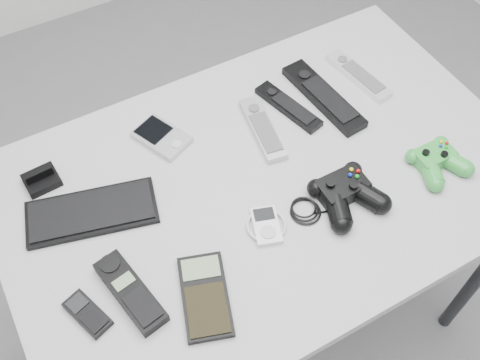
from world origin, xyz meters
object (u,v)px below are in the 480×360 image
pda_keyboard (92,212)px  pda (162,137)px  remote_silver_a (263,128)px  controller_black (346,192)px  remote_silver_b (358,75)px  mobile_phone (87,314)px  cordless_handset (130,292)px  remote_black_b (324,96)px  mp3_player (266,225)px  desk (265,196)px  remote_black_a (288,106)px  calculator (205,296)px  controller_green (437,160)px

pda_keyboard → pda: pda is taller
remote_silver_a → controller_black: 0.26m
pda_keyboard → remote_silver_a: bearing=17.8°
remote_silver_a → controller_black: (0.06, -0.26, 0.01)m
remote_silver_b → pda_keyboard: bearing=177.3°
mobile_phone → controller_black: size_ratio=0.40×
mobile_phone → cordless_handset: size_ratio=0.55×
pda → remote_silver_a: (0.22, -0.09, 0.00)m
mobile_phone → remote_black_b: bearing=0.3°
cordless_handset → mp3_player: bearing=-9.9°
remote_black_b → remote_silver_b: 0.12m
desk → remote_black_a: 0.23m
remote_silver_a → cordless_handset: (-0.44, -0.24, 0.00)m
calculator → mp3_player: 0.20m
controller_green → desk: bearing=157.6°
remote_black_a → mobile_phone: (-0.62, -0.27, -0.00)m
desk → remote_silver_a: remote_silver_a is taller
mobile_phone → cordless_handset: bearing=-19.8°
remote_silver_b → controller_black: controller_black is taller
remote_black_a → calculator: bearing=-153.8°
remote_black_a → cordless_handset: cordless_handset is taller
pda → remote_black_a: (0.31, -0.06, -0.00)m
remote_black_b → calculator: (-0.50, -0.33, -0.00)m
remote_silver_a → remote_silver_b: 0.31m
controller_black → remote_silver_b: bearing=49.8°
desk → remote_black_a: bearing=45.3°
remote_black_b → cordless_handset: size_ratio=1.44×
remote_silver_b → controller_black: (-0.25, -0.29, 0.02)m
pda_keyboard → remote_silver_a: size_ratio=1.39×
remote_silver_b → cordless_handset: (-0.75, -0.28, 0.00)m
remote_black_a → calculator: remote_black_a is taller
mobile_phone → controller_black: controller_black is taller
remote_black_a → remote_silver_b: bearing=-12.5°
desk → remote_black_a: size_ratio=6.16×
pda_keyboard → calculator: same height
pda → remote_silver_b: bearing=-29.6°
remote_black_a → cordless_handset: 0.59m
cordless_handset → controller_black: 0.50m
cordless_handset → mp3_player: 0.31m
pda → controller_green: bearing=-59.6°
pda → mp3_player: bearing=-97.8°
controller_black → pda_keyboard: bearing=155.2°
calculator → controller_black: bearing=27.7°
pda_keyboard → remote_black_a: 0.53m
pda_keyboard → controller_green: 0.78m
pda_keyboard → controller_black: (0.50, -0.23, 0.02)m
mobile_phone → controller_black: (0.59, -0.02, 0.02)m
remote_black_b → cordless_handset: bearing=-162.6°
remote_silver_a → mp3_player: (-0.13, -0.23, -0.00)m
cordless_handset → controller_green: (0.73, -0.04, 0.01)m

